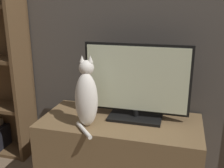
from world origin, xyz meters
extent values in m
cube|color=#47423D|center=(0.00, 1.22, 1.30)|extent=(4.80, 0.05, 2.60)
cube|color=brown|center=(0.00, 0.90, 0.26)|extent=(1.16, 0.55, 0.51)
cube|color=black|center=(0.10, 0.97, 0.52)|extent=(0.39, 0.23, 0.02)
cylinder|color=black|center=(0.10, 0.97, 0.56)|extent=(0.04, 0.04, 0.05)
cube|color=black|center=(0.10, 0.98, 0.81)|extent=(0.76, 0.02, 0.50)
cube|color=beige|center=(0.10, 0.96, 0.81)|extent=(0.73, 0.01, 0.47)
ellipsoid|color=silver|center=(-0.20, 0.76, 0.70)|extent=(0.17, 0.16, 0.38)
ellipsoid|color=olive|center=(-0.21, 0.81, 0.68)|extent=(0.09, 0.06, 0.21)
sphere|color=silver|center=(-0.21, 0.78, 0.92)|extent=(0.11, 0.11, 0.10)
cone|color=silver|center=(-0.23, 0.78, 0.98)|extent=(0.04, 0.04, 0.05)
cone|color=silver|center=(-0.18, 0.79, 0.98)|extent=(0.04, 0.04, 0.05)
cylinder|color=silver|center=(-0.19, 0.66, 0.53)|extent=(0.17, 0.19, 0.03)
cube|color=brown|center=(-0.88, 1.05, 0.88)|extent=(0.03, 0.28, 1.75)
cube|color=brown|center=(-1.19, 1.05, 0.01)|extent=(0.59, 0.25, 0.03)
cube|color=black|center=(-1.16, 1.03, 0.13)|extent=(0.05, 0.21, 0.21)
camera|label=1|loc=(0.40, -0.81, 1.32)|focal=42.00mm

